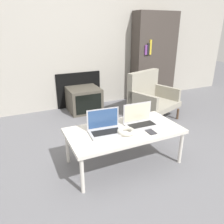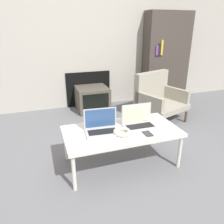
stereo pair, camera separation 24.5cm
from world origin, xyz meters
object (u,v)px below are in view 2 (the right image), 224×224
at_px(laptop_right, 139,122).
at_px(armchair, 158,97).
at_px(phone, 147,133).
at_px(laptop_left, 102,127).
at_px(tv, 92,99).
at_px(headphones, 122,132).

distance_m(laptop_right, armchair, 1.28).
bearing_deg(phone, laptop_left, 154.59).
relative_size(laptop_left, tv, 0.66).
distance_m(laptop_right, headphones, 0.26).
xyz_separation_m(phone, armchair, (0.80, 1.18, -0.06)).
bearing_deg(laptop_right, armchair, 51.93).
distance_m(headphones, armchair, 1.51).
distance_m(laptop_left, headphones, 0.21).
bearing_deg(armchair, phone, -143.29).
height_order(tv, armchair, armchair).
relative_size(phone, tv, 0.23).
distance_m(laptop_right, phone, 0.20).
bearing_deg(laptop_left, tv, 84.10).
xyz_separation_m(laptop_left, headphones, (0.17, -0.11, -0.03)).
bearing_deg(headphones, tv, 85.77).
bearing_deg(armchair, tv, 125.10).
xyz_separation_m(laptop_left, armchair, (1.21, 0.99, -0.10)).
xyz_separation_m(phone, tv, (-0.11, 1.83, -0.20)).
bearing_deg(headphones, laptop_right, 26.31).
bearing_deg(laptop_right, tv, 94.49).
height_order(laptop_left, headphones, laptop_left).
xyz_separation_m(headphones, phone, (0.24, -0.08, -0.02)).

